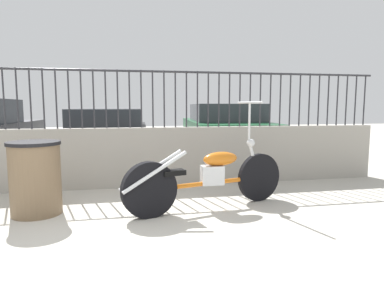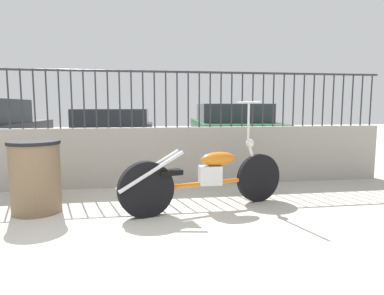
{
  "view_description": "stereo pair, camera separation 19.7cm",
  "coord_description": "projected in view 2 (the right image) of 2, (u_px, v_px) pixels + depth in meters",
  "views": [
    {
      "loc": [
        0.36,
        -2.68,
        1.29
      ],
      "look_at": [
        1.32,
        2.12,
        0.7
      ],
      "focal_mm": 32.0,
      "sensor_mm": 36.0,
      "label": 1
    },
    {
      "loc": [
        0.55,
        -2.71,
        1.29
      ],
      "look_at": [
        1.32,
        2.12,
        0.7
      ],
      "focal_mm": 32.0,
      "sensor_mm": 36.0,
      "label": 2
    }
  ],
  "objects": [
    {
      "name": "car_green",
      "position": [
        230.0,
        130.0,
        8.68
      ],
      "size": [
        2.15,
        4.41,
        1.35
      ],
      "rotation": [
        0.0,
        0.0,
        1.48
      ],
      "color": "black",
      "rests_on": "ground_plane"
    },
    {
      "name": "car_black",
      "position": [
        115.0,
        133.0,
        8.35
      ],
      "size": [
        1.98,
        4.37,
        1.23
      ],
      "rotation": [
        0.0,
        0.0,
        1.52
      ],
      "color": "black",
      "rests_on": "ground_plane"
    },
    {
      "name": "fence_railing",
      "position": [
        102.0,
        90.0,
        5.33
      ],
      "size": [
        9.48,
        0.04,
        0.91
      ],
      "color": "#2D2D33",
      "rests_on": "low_wall"
    },
    {
      "name": "low_wall",
      "position": [
        104.0,
        158.0,
        5.46
      ],
      "size": [
        9.48,
        0.18,
        0.95
      ],
      "color": "#9E998E",
      "rests_on": "ground_plane"
    },
    {
      "name": "ground_plane",
      "position": [
        71.0,
        269.0,
        2.73
      ],
      "size": [
        40.0,
        40.0,
        0.0
      ],
      "primitive_type": "plane",
      "color": "#B7B2A5"
    },
    {
      "name": "motorcycle_orange",
      "position": [
        199.0,
        178.0,
        4.25
      ],
      "size": [
        2.2,
        0.81,
        1.36
      ],
      "rotation": [
        0.0,
        0.0,
        0.27
      ],
      "color": "black",
      "rests_on": "ground_plane"
    },
    {
      "name": "trash_bin",
      "position": [
        35.0,
        177.0,
        4.15
      ],
      "size": [
        0.61,
        0.61,
        0.88
      ],
      "color": "brown",
      "rests_on": "ground_plane"
    }
  ]
}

